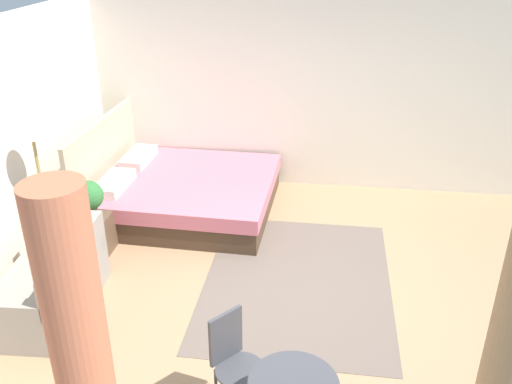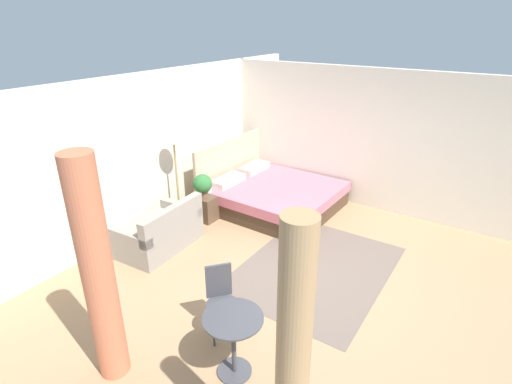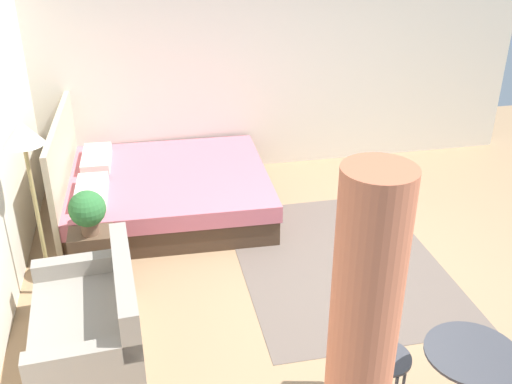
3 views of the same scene
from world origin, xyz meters
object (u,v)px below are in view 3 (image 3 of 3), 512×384
vase (84,214)px  nightstand (93,249)px  floor_lamp (26,153)px  bed (161,190)px  potted_plant (87,210)px  couch (92,324)px  cafe_chair_near_window (374,345)px  balcony_table (467,378)px

vase → nightstand: bearing=-157.9°
floor_lamp → vase: bearing=-37.1°
bed → potted_plant: bed is taller
floor_lamp → couch: bearing=-154.4°
bed → couch: bearing=163.0°
nightstand → cafe_chair_near_window: size_ratio=0.53×
nightstand → vase: (0.12, 0.05, 0.32)m
balcony_table → cafe_chair_near_window: (0.41, 0.48, 0.02)m
bed → potted_plant: (-1.17, 0.72, 0.44)m
potted_plant → vase: (0.22, 0.06, -0.16)m
nightstand → balcony_table: 3.59m
floor_lamp → cafe_chair_near_window: 3.15m
couch → cafe_chair_near_window: (-0.96, -1.98, 0.26)m
couch → floor_lamp: (0.88, 0.42, 1.15)m
potted_plant → cafe_chair_near_window: potted_plant is taller
floor_lamp → bed: bearing=-38.7°
bed → floor_lamp: 2.13m
nightstand → cafe_chair_near_window: cafe_chair_near_window is taller
floor_lamp → nightstand: bearing=-49.8°
couch → vase: bearing=3.6°
bed → floor_lamp: floor_lamp is taller
bed → potted_plant: bearing=148.3°
couch → cafe_chair_near_window: cafe_chair_near_window is taller
potted_plant → balcony_table: 3.51m
potted_plant → vase: potted_plant is taller
couch → balcony_table: 2.82m
nightstand → balcony_table: bearing=-135.8°
nightstand → potted_plant: bearing=-174.6°
potted_plant → cafe_chair_near_window: size_ratio=0.50×
bed → couch: (-2.28, 0.70, -0.00)m
couch → balcony_table: (-1.36, -2.46, 0.24)m
nightstand → balcony_table: balcony_table is taller
couch → nightstand: 1.21m
bed → balcony_table: bed is taller
couch → cafe_chair_near_window: 2.21m
couch → nightstand: (1.21, 0.04, -0.03)m
floor_lamp → balcony_table: floor_lamp is taller
floor_lamp → balcony_table: 3.77m
couch → bed: bearing=-17.0°
bed → vase: size_ratio=12.99×
vase → cafe_chair_near_window: 3.08m
bed → nightstand: 1.30m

